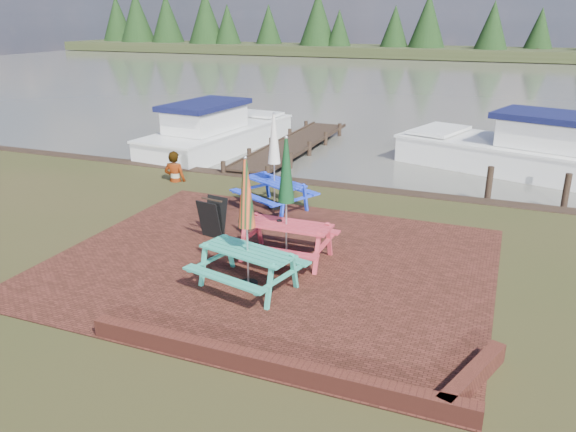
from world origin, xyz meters
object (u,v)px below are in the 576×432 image
(chalkboard, at_px, (213,218))
(person, at_px, (173,152))
(boat_jetty, at_px, (217,134))
(picnic_table_red, at_px, (286,218))
(boat_near, at_px, (531,154))
(picnic_table_teal, at_px, (247,244))
(picnic_table_blue, at_px, (274,176))
(jetty, at_px, (293,145))

(chalkboard, xyz_separation_m, person, (-3.41, 3.70, 0.47))
(boat_jetty, xyz_separation_m, person, (1.21, -5.00, 0.50))
(picnic_table_red, height_order, boat_near, picnic_table_red)
(picnic_table_red, distance_m, chalkboard, 2.18)
(boat_jetty, bearing_deg, person, -70.31)
(picnic_table_teal, xyz_separation_m, picnic_table_blue, (-1.36, 4.49, 0.01))
(jetty, bearing_deg, boat_near, 1.41)
(picnic_table_red, distance_m, person, 6.92)
(picnic_table_blue, height_order, jetty, picnic_table_blue)
(picnic_table_red, xyz_separation_m, boat_jetty, (-6.68, 9.23, -0.47))
(jetty, relative_size, boat_near, 1.00)
(boat_jetty, distance_m, person, 5.16)
(boat_jetty, bearing_deg, jetty, 19.94)
(chalkboard, height_order, boat_near, boat_near)
(picnic_table_red, xyz_separation_m, picnic_table_blue, (-1.54, 2.98, -0.02))
(jetty, bearing_deg, picnic_table_red, -69.46)
(picnic_table_teal, height_order, jetty, picnic_table_teal)
(picnic_table_teal, relative_size, boat_jetty, 0.33)
(jetty, height_order, boat_near, boat_near)
(boat_jetty, height_order, person, person)
(picnic_table_blue, height_order, boat_near, picnic_table_blue)
(picnic_table_blue, bearing_deg, chalkboard, -74.62)
(chalkboard, relative_size, boat_jetty, 0.12)
(picnic_table_blue, distance_m, chalkboard, 2.54)
(jetty, bearing_deg, picnic_table_teal, -72.79)
(picnic_table_teal, distance_m, jetty, 12.03)
(picnic_table_teal, distance_m, picnic_table_red, 1.52)
(picnic_table_teal, bearing_deg, person, 146.30)
(picnic_table_red, height_order, chalkboard, picnic_table_red)
(picnic_table_blue, bearing_deg, picnic_table_red, -35.10)
(picnic_table_blue, relative_size, chalkboard, 2.75)
(jetty, bearing_deg, person, -106.94)
(person, bearing_deg, chalkboard, 124.95)
(picnic_table_blue, height_order, person, picnic_table_blue)
(chalkboard, bearing_deg, person, 142.23)
(picnic_table_teal, relative_size, boat_near, 0.28)
(boat_jetty, relative_size, person, 4.10)
(picnic_table_red, height_order, boat_jetty, picnic_table_red)
(jetty, height_order, person, person)
(chalkboard, bearing_deg, picnic_table_blue, 87.41)
(boat_near, height_order, person, boat_near)
(chalkboard, distance_m, jetty, 9.58)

